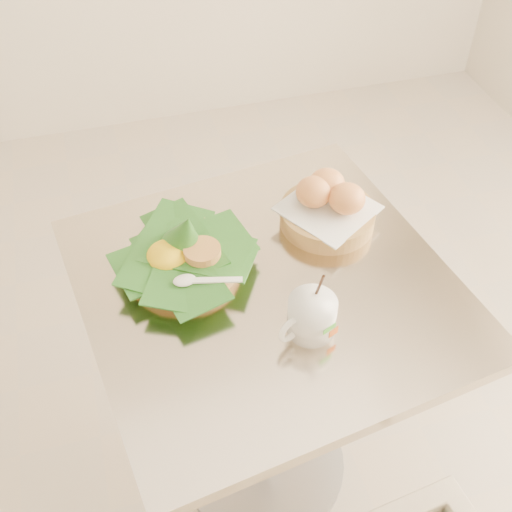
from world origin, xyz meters
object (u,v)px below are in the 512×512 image
object	(u,v)px
rice_basket	(184,253)
bread_basket	(328,206)
coffee_mug	(311,316)
cafe_table	(266,351)

from	to	relation	value
rice_basket	bread_basket	size ratio (longest dim) A/B	1.17
coffee_mug	rice_basket	bearing A→B (deg)	130.26
cafe_table	coffee_mug	bearing A→B (deg)	-72.45
cafe_table	coffee_mug	xyz separation A→B (m)	(0.04, -0.13, 0.26)
rice_basket	coffee_mug	bearing A→B (deg)	-49.74
cafe_table	rice_basket	xyz separation A→B (m)	(-0.14, 0.09, 0.26)
rice_basket	coffee_mug	world-z (taller)	coffee_mug
cafe_table	coffee_mug	size ratio (longest dim) A/B	5.24
cafe_table	coffee_mug	world-z (taller)	coffee_mug
bread_basket	coffee_mug	xyz separation A→B (m)	(-0.13, -0.27, -0.00)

